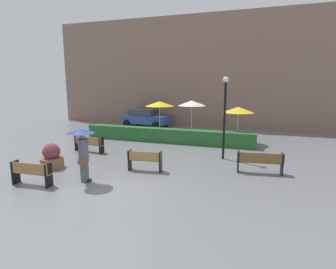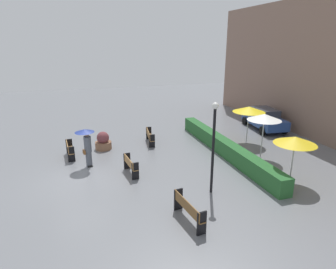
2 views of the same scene
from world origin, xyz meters
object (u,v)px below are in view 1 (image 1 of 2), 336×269
Objects in this scene: bench_mid_center at (145,159)px; patio_umbrella_yellow at (160,104)px; lamp_post at (225,110)px; patio_umbrella_yellow_far at (238,110)px; bench_far_left at (88,143)px; bench_near_left at (31,172)px; pedestrian_with_umbrella at (83,147)px; bench_far_right at (260,161)px; planter_pot at (52,158)px; parked_car at (146,117)px; patio_umbrella_white at (192,103)px.

bench_mid_center is 0.63× the size of patio_umbrella_yellow.
lamp_post reaches higher than bench_mid_center.
bench_far_left is at bearing -146.75° from patio_umbrella_yellow_far.
bench_near_left is 8.88m from lamp_post.
pedestrian_with_umbrella is 0.91× the size of patio_umbrella_yellow_far.
bench_near_left is 0.77× the size of pedestrian_with_umbrella.
pedestrian_with_umbrella is at bearing -152.87° from bench_far_right.
bench_near_left is at bearing -94.33° from patio_umbrella_yellow.
pedestrian_with_umbrella is (2.65, -4.08, 0.86)m from bench_far_left.
planter_pot reaches higher than bench_mid_center.
bench_far_left is 1.18× the size of bench_near_left.
bench_mid_center is at bearing -114.73° from patio_umbrella_yellow_far.
patio_umbrella_yellow reaches higher than parked_car.
parked_car is (-3.26, 13.32, -0.56)m from pedestrian_with_umbrella.
lamp_post is at bearing -46.45° from parked_car.
planter_pot is 0.26× the size of parked_car.
bench_near_left is 11.23m from patio_umbrella_white.
pedestrian_with_umbrella is 10.33m from patio_umbrella_yellow.
patio_umbrella_yellow is 0.94× the size of patio_umbrella_white.
lamp_post is at bearing 134.52° from bench_far_right.
patio_umbrella_yellow_far is at bearing -12.12° from patio_umbrella_yellow.
bench_mid_center is at bearing 41.70° from bench_near_left.
bench_near_left is at bearing -108.07° from patio_umbrella_white.
bench_far_right is 7.20m from pedestrian_with_umbrella.
bench_near_left is 11.38m from patio_umbrella_yellow.
bench_far_right is at bearing 27.79° from bench_near_left.
lamp_post is at bearing 7.75° from bench_far_left.
planter_pot is 9.73m from patio_umbrella_white.
bench_far_left is (-9.01, 0.82, -0.03)m from bench_far_right.
pedestrian_with_umbrella is (-1.66, -1.98, 0.85)m from bench_mid_center.
patio_umbrella_yellow is at bearing 135.62° from bench_far_right.
planter_pot is 0.46× the size of patio_umbrella_yellow.
bench_far_left is at bearing -172.25° from lamp_post.
parked_car reaches higher than bench_far_right.
bench_mid_center is at bearing -25.93° from bench_far_left.
bench_far_left is at bearing 154.07° from bench_mid_center.
bench_mid_center is 0.96× the size of bench_near_left.
bench_mid_center is at bearing -133.55° from lamp_post.
planter_pot is at bearing -167.09° from bench_mid_center.
lamp_post is (6.23, 6.02, 1.96)m from bench_near_left.
pedestrian_with_umbrella is at bearing -57.03° from bench_far_left.
bench_near_left is at bearing -135.97° from lamp_post.
lamp_post is 1.56× the size of patio_umbrella_white.
lamp_post is 5.30m from patio_umbrella_white.
parked_car is (-5.06, 3.75, -1.61)m from patio_umbrella_white.
bench_far_left is 0.47× the size of lamp_post.
patio_umbrella_yellow is at bearing 106.48° from bench_mid_center.
bench_far_right is 9.09m from planter_pot.
pedestrian_with_umbrella is at bearing -85.63° from patio_umbrella_yellow.
lamp_post is at bearing 46.45° from bench_mid_center.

